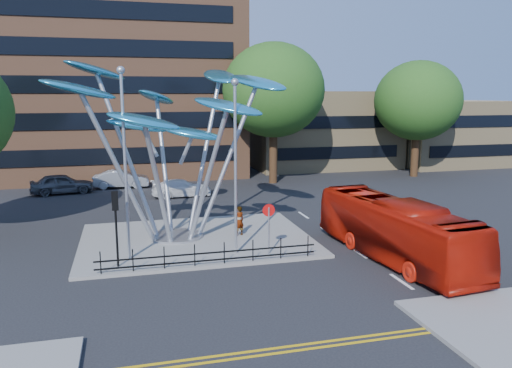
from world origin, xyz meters
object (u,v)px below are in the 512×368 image
object	(u,v)px
parked_car_left	(62,184)
parked_car_right	(182,188)
tree_right	(274,90)
street_lamp_left	(124,148)
parked_car_mid	(121,179)
street_lamp_right	(235,152)
traffic_light_island	(116,213)
pedestrian	(239,221)
tree_far	(418,101)
red_bus	(394,230)
leaf_sculpture	(171,111)
no_entry_sign_island	(269,220)

from	to	relation	value
parked_car_left	parked_car_right	size ratio (longest dim) A/B	1.04
tree_right	street_lamp_left	distance (m)	22.49
parked_car_mid	parked_car_right	xyz separation A→B (m)	(4.50, -4.87, -0.09)
street_lamp_right	parked_car_mid	distance (m)	21.06
street_lamp_right	traffic_light_island	distance (m)	6.05
parked_car_left	parked_car_mid	xyz separation A→B (m)	(4.50, 1.44, -0.05)
tree_right	pedestrian	distance (m)	18.73
traffic_light_island	parked_car_left	size ratio (longest dim) A/B	0.73
parked_car_left	tree_far	bearing A→B (deg)	-98.40
tree_right	pedestrian	xyz separation A→B (m)	(-6.68, -16.01, -7.08)
tree_far	pedestrian	xyz separation A→B (m)	(-20.68, -16.01, -6.15)
tree_right	traffic_light_island	size ratio (longest dim) A/B	3.54
pedestrian	parked_car_right	xyz separation A→B (m)	(-1.79, 12.01, -0.30)
red_bus	pedestrian	world-z (taller)	red_bus
tree_right	parked_car_mid	xyz separation A→B (m)	(-12.97, 0.87, -7.29)
leaf_sculpture	parked_car_left	size ratio (longest dim) A/B	2.71
leaf_sculpture	red_bus	distance (m)	12.62
parked_car_right	tree_far	bearing A→B (deg)	-84.53
tree_right	parked_car_right	world-z (taller)	tree_right
street_lamp_left	tree_far	bearing A→B (deg)	34.92
street_lamp_right	parked_car_left	xyz separation A→B (m)	(-9.97, 18.43, -4.30)
tree_far	street_lamp_right	world-z (taller)	tree_far
tree_right	no_entry_sign_island	bearing A→B (deg)	-107.12
red_bus	tree_far	bearing A→B (deg)	50.46
leaf_sculpture	no_entry_sign_island	distance (m)	7.71
street_lamp_right	traffic_light_island	size ratio (longest dim) A/B	2.42
traffic_light_island	pedestrian	size ratio (longest dim) A/B	2.11
tree_right	traffic_light_island	bearing A→B (deg)	-123.69
leaf_sculpture	parked_car_left	world-z (taller)	leaf_sculpture
red_bus	parked_car_mid	world-z (taller)	red_bus
tree_far	parked_car_mid	world-z (taller)	tree_far
parked_car_mid	pedestrian	bearing A→B (deg)	-155.58
traffic_light_island	parked_car_mid	world-z (taller)	traffic_light_island
tree_far	leaf_sculpture	distance (m)	28.53
tree_right	traffic_light_island	xyz separation A→B (m)	(-13.00, -19.50, -5.42)
street_lamp_left	parked_car_mid	world-z (taller)	street_lamp_left
pedestrian	parked_car_left	size ratio (longest dim) A/B	0.35
street_lamp_left	no_entry_sign_island	distance (m)	7.47
street_lamp_left	pedestrian	distance (m)	7.71
pedestrian	parked_car_right	world-z (taller)	pedestrian
pedestrian	parked_car_mid	size ratio (longest dim) A/B	0.36
street_lamp_right	no_entry_sign_island	xyz separation A→B (m)	(1.50, -0.48, -3.28)
parked_car_left	traffic_light_island	bearing A→B (deg)	-176.17
tree_far	no_entry_sign_island	bearing A→B (deg)	-135.75
tree_right	parked_car_left	xyz separation A→B (m)	(-17.47, -0.57, -7.24)
pedestrian	traffic_light_island	bearing A→B (deg)	9.47
red_bus	pedestrian	xyz separation A→B (m)	(-6.32, 5.28, -0.49)
leaf_sculpture	traffic_light_island	distance (m)	6.65
traffic_light_island	parked_car_left	xyz separation A→B (m)	(-4.47, 18.93, -1.82)
street_lamp_left	parked_car_right	xyz separation A→B (m)	(4.03, 14.50, -4.70)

